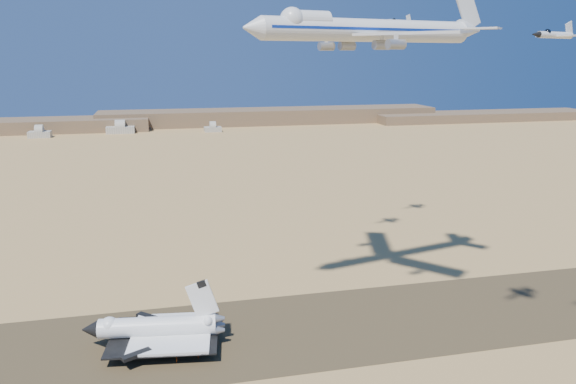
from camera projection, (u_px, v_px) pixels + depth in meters
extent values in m
plane|color=tan|center=(238.00, 336.00, 170.31)|extent=(1200.00, 1200.00, 0.00)
cube|color=#483A24|center=(238.00, 336.00, 170.30)|extent=(600.00, 50.00, 0.06)
cube|color=#7B6244|center=(271.00, 116.00, 705.66)|extent=(420.00, 60.00, 18.00)
cube|color=#7B6244|center=(483.00, 116.00, 739.98)|extent=(300.00, 60.00, 11.00)
cube|color=#B2AD9E|center=(40.00, 134.00, 583.33)|extent=(22.00, 14.00, 6.50)
cube|color=#B2AD9E|center=(120.00, 130.00, 615.09)|extent=(30.00, 15.00, 7.50)
cube|color=#B2AD9E|center=(213.00, 129.00, 627.96)|extent=(19.00, 12.50, 5.50)
cylinder|color=white|center=(157.00, 326.00, 163.11)|extent=(33.49, 10.07, 5.78)
cone|color=black|center=(90.00, 329.00, 161.33)|extent=(5.33, 6.05, 5.49)
sphere|color=white|center=(109.00, 326.00, 161.64)|extent=(5.37, 5.37, 5.37)
cube|color=white|center=(172.00, 333.00, 164.06)|extent=(25.76, 27.54, 0.93)
cube|color=black|center=(164.00, 335.00, 163.97)|extent=(33.95, 28.62, 0.52)
cube|color=white|center=(202.00, 299.00, 162.47)|extent=(9.58, 1.97, 11.89)
cylinder|color=gray|center=(111.00, 343.00, 162.91)|extent=(0.37, 0.37, 3.30)
cylinder|color=black|center=(111.00, 346.00, 163.17)|extent=(1.19, 0.61, 1.14)
cylinder|color=gray|center=(177.00, 349.00, 159.78)|extent=(0.37, 0.37, 3.30)
cylinder|color=black|center=(178.00, 352.00, 160.03)|extent=(1.19, 0.61, 1.14)
cylinder|color=gray|center=(181.00, 331.00, 169.75)|extent=(0.37, 0.37, 3.30)
cylinder|color=black|center=(181.00, 335.00, 170.01)|extent=(1.19, 0.61, 1.14)
cylinder|color=silver|center=(370.00, 30.00, 165.60)|extent=(69.71, 22.01, 6.59)
cone|color=silver|center=(252.00, 28.00, 149.59)|extent=(6.49, 7.57, 6.59)
sphere|color=silver|center=(292.00, 20.00, 154.08)|extent=(6.79, 6.79, 6.79)
cube|color=silver|center=(410.00, 33.00, 152.39)|extent=(27.21, 29.42, 0.72)
cube|color=silver|center=(346.00, 37.00, 181.15)|extent=(17.01, 32.23, 0.72)
cube|color=silver|center=(481.00, 28.00, 175.31)|extent=(11.85, 12.15, 0.51)
cube|color=silver|center=(451.00, 30.00, 186.99)|extent=(8.75, 12.49, 0.51)
cube|color=silver|center=(467.00, 8.00, 179.57)|extent=(11.60, 3.32, 14.72)
cylinder|color=gray|center=(382.00, 45.00, 157.66)|extent=(5.61, 3.76, 2.68)
cylinder|color=gray|center=(396.00, 44.00, 148.69)|extent=(5.61, 3.76, 2.68)
cylinder|color=gray|center=(347.00, 46.00, 173.84)|extent=(5.61, 3.76, 2.68)
cylinder|color=gray|center=(326.00, 46.00, 181.05)|extent=(5.61, 3.76, 2.68)
imported|color=#E04D0D|center=(177.00, 360.00, 155.30)|extent=(0.44, 0.62, 1.59)
imported|color=#E04D0D|center=(187.00, 348.00, 161.19)|extent=(0.82, 1.05, 1.91)
imported|color=#E04D0D|center=(198.00, 356.00, 157.43)|extent=(1.05, 0.91, 1.60)
cylinder|color=silver|center=(555.00, 35.00, 127.58)|extent=(12.50, 6.17, 1.50)
cone|color=black|center=(536.00, 34.00, 123.28)|extent=(3.11, 2.33, 1.39)
sphere|color=black|center=(547.00, 32.00, 125.66)|extent=(1.50, 1.50, 1.50)
cube|color=silver|center=(558.00, 36.00, 128.23)|extent=(6.67, 9.36, 0.27)
cube|color=silver|center=(568.00, 36.00, 130.57)|extent=(4.18, 5.85, 0.21)
cube|color=silver|center=(569.00, 29.00, 130.33)|extent=(3.11, 1.45, 3.63)
cylinder|color=silver|center=(362.00, 31.00, 212.82)|extent=(12.08, 5.17, 1.43)
cone|color=black|center=(347.00, 31.00, 209.11)|extent=(2.93, 2.09, 1.33)
sphere|color=black|center=(356.00, 30.00, 211.15)|extent=(1.43, 1.43, 1.43)
cube|color=silver|center=(364.00, 32.00, 213.38)|extent=(5.93, 8.87, 0.25)
cube|color=silver|center=(373.00, 32.00, 215.39)|extent=(3.72, 5.54, 0.20)
cube|color=silver|center=(373.00, 28.00, 215.16)|extent=(3.01, 1.20, 3.45)
cylinder|color=silver|center=(399.00, 21.00, 235.87)|extent=(11.97, 5.50, 1.42)
cone|color=black|center=(386.00, 21.00, 231.99)|extent=(2.94, 2.14, 1.32)
sphere|color=black|center=(394.00, 20.00, 234.13)|extent=(1.42, 1.42, 1.42)
cube|color=silver|center=(401.00, 22.00, 236.46)|extent=(6.12, 8.87, 0.25)
cube|color=silver|center=(408.00, 22.00, 238.56)|extent=(3.84, 5.55, 0.20)
cube|color=silver|center=(408.00, 18.00, 238.34)|extent=(2.98, 1.29, 3.44)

